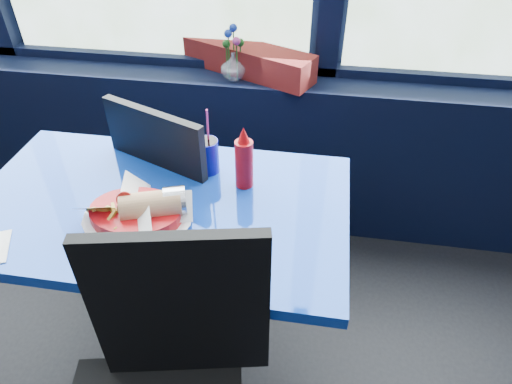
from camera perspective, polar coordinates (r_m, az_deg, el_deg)
name	(u,v)px	position (r m, az deg, el deg)	size (l,w,h in m)	color
window_sill	(166,142)	(2.43, -11.15, 6.18)	(5.00, 0.26, 0.80)	black
near_table	(165,243)	(1.60, -11.25, -6.30)	(1.20, 0.70, 0.75)	black
chair_near_back	(163,187)	(1.87, -11.51, 0.68)	(0.57, 0.57, 0.96)	black
planter_box	(248,59)	(2.14, -0.98, 16.23)	(0.62, 0.16, 0.12)	maroon
flower_vase	(233,63)	(2.08, -2.84, 15.77)	(0.13, 0.14, 0.24)	silver
food_basket	(138,212)	(1.40, -14.53, -2.49)	(0.31, 0.31, 0.11)	#B40C0F
ketchup_bottle	(244,160)	(1.46, -1.50, 3.96)	(0.06, 0.06, 0.22)	#B40C0F
soda_cup	(208,155)	(1.56, -6.04, 4.60)	(0.08, 0.08, 0.26)	#0C0D8A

